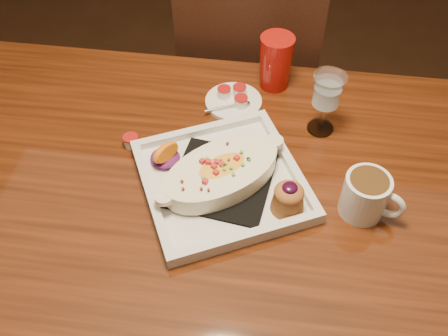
# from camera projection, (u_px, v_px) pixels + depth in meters

# --- Properties ---
(floor) EXTENTS (7.00, 7.00, 0.00)m
(floor) POSITION_uv_depth(u_px,v_px,m) (222.00, 336.00, 1.61)
(floor) COLOR black
(floor) RESTS_ON ground
(table) EXTENTS (1.50, 0.90, 0.75)m
(table) POSITION_uv_depth(u_px,v_px,m) (221.00, 219.00, 1.12)
(table) COLOR #5F260D
(table) RESTS_ON floor
(chair_far) EXTENTS (0.42, 0.42, 0.93)m
(chair_far) POSITION_uv_depth(u_px,v_px,m) (249.00, 89.00, 1.64)
(chair_far) COLOR black
(chair_far) RESTS_ON floor
(plate) EXTENTS (0.43, 0.43, 0.08)m
(plate) POSITION_uv_depth(u_px,v_px,m) (226.00, 177.00, 1.03)
(plate) COLOR silver
(plate) RESTS_ON table
(coffee_mug) EXTENTS (0.12, 0.09, 0.10)m
(coffee_mug) POSITION_uv_depth(u_px,v_px,m) (367.00, 195.00, 0.97)
(coffee_mug) COLOR silver
(coffee_mug) RESTS_ON table
(goblet) EXTENTS (0.07, 0.07, 0.15)m
(goblet) POSITION_uv_depth(u_px,v_px,m) (327.00, 94.00, 1.09)
(goblet) COLOR silver
(goblet) RESTS_ON table
(saucer) EXTENTS (0.14, 0.14, 0.09)m
(saucer) POSITION_uv_depth(u_px,v_px,m) (233.00, 100.00, 1.22)
(saucer) COLOR silver
(saucer) RESTS_ON table
(creamer_loose) EXTENTS (0.04, 0.04, 0.03)m
(creamer_loose) POSITION_uv_depth(u_px,v_px,m) (131.00, 141.00, 1.12)
(creamer_loose) COLOR white
(creamer_loose) RESTS_ON table
(red_tumbler) EXTENTS (0.08, 0.08, 0.14)m
(red_tumbler) POSITION_uv_depth(u_px,v_px,m) (276.00, 62.00, 1.22)
(red_tumbler) COLOR #A2110B
(red_tumbler) RESTS_ON table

